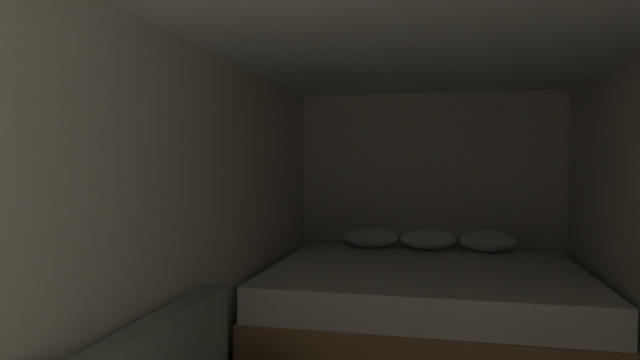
{
  "coord_description": "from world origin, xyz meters",
  "views": [
    {
      "loc": [
        0.09,
        -0.23,
        1.39
      ],
      "look_at": [
        -0.57,
        2.69,
        1.28
      ],
      "focal_mm": 29.87,
      "sensor_mm": 36.0,
      "label": 1
    }
  ],
  "objects": [
    {
      "name": "wall_left",
      "position": [
        -1.14,
        1.95,
        0.99
      ],
      "size": [
        0.05,
        4.97,
        1.98
      ],
      "primitive_type": "cube",
      "color": "beige",
      "rests_on": "ground"
    },
    {
      "name": "wall_back",
      "position": [
        0.0,
        4.46,
        0.99
      ],
      "size": [
        2.33,
        0.05,
        1.98
      ],
      "primitive_type": "cube",
      "color": "beige",
      "rests_on": "ground"
    },
    {
      "name": "bed",
      "position": [
        0.0,
        3.5,
        0.34
      ],
      "size": [
        2.11,
        1.81,
        0.84
      ],
      "color": "#9E7247",
      "rests_on": "ground"
    },
    {
      "name": "ceiling_slab",
      "position": [
        0.0,
        1.95,
        2.0
      ],
      "size": [
        2.33,
        4.97,
        0.05
      ],
      "primitive_type": "cube",
      "color": "white",
      "rests_on": "wall_left"
    }
  ]
}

